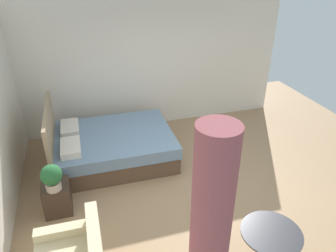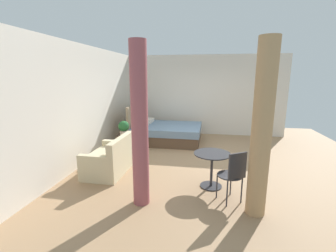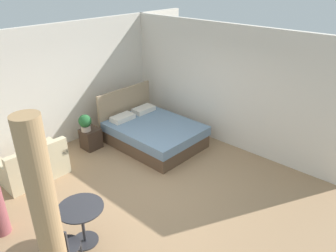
% 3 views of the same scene
% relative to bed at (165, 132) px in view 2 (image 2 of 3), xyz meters
% --- Properties ---
extents(ground_plane, '(8.33, 8.69, 0.02)m').
position_rel_bed_xyz_m(ground_plane, '(-1.37, -1.19, -0.31)').
color(ground_plane, '#9E7A56').
extents(wall_back, '(8.33, 0.12, 2.85)m').
position_rel_bed_xyz_m(wall_back, '(-1.37, 1.65, 1.12)').
color(wall_back, silver).
rests_on(wall_back, ground).
extents(wall_right, '(0.12, 5.69, 2.85)m').
position_rel_bed_xyz_m(wall_right, '(1.29, -1.19, 1.12)').
color(wall_right, silver).
rests_on(wall_right, ground).
extents(bed, '(1.69, 2.18, 1.20)m').
position_rel_bed_xyz_m(bed, '(0.00, 0.00, 0.00)').
color(bed, brown).
rests_on(bed, ground).
extents(couch, '(1.24, 0.79, 0.82)m').
position_rel_bed_xyz_m(couch, '(-2.67, 0.76, -0.01)').
color(couch, beige).
rests_on(couch, ground).
extents(nightstand, '(0.41, 0.39, 0.49)m').
position_rel_bed_xyz_m(nightstand, '(-1.14, 0.95, -0.06)').
color(nightstand, '#38281E').
rests_on(nightstand, ground).
extents(potted_plant, '(0.30, 0.30, 0.40)m').
position_rel_bed_xyz_m(potted_plant, '(-1.24, 0.96, 0.40)').
color(potted_plant, tan).
rests_on(potted_plant, nightstand).
extents(balcony_table, '(0.70, 0.70, 0.68)m').
position_rel_bed_xyz_m(balcony_table, '(-3.00, -1.45, 0.18)').
color(balcony_table, '#2D2D33').
rests_on(balcony_table, ground).
extents(cafe_chair_near_window, '(0.58, 0.58, 0.92)m').
position_rel_bed_xyz_m(cafe_chair_near_window, '(-3.55, -1.79, 0.25)').
color(cafe_chair_near_window, '#2D2D33').
rests_on(cafe_chair_near_window, ground).
extents(curtain_left, '(0.29, 0.29, 2.65)m').
position_rel_bed_xyz_m(curtain_left, '(-3.79, -2.12, 1.03)').
color(curtain_left, tan).
rests_on(curtain_left, ground).
extents(curtain_right, '(0.27, 0.27, 2.65)m').
position_rel_bed_xyz_m(curtain_right, '(-3.79, -0.28, 1.03)').
color(curtain_right, '#994C51').
rests_on(curtain_right, ground).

